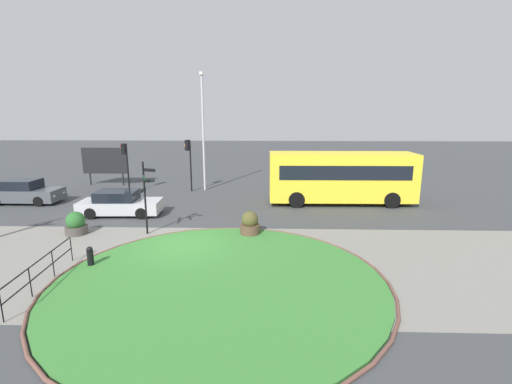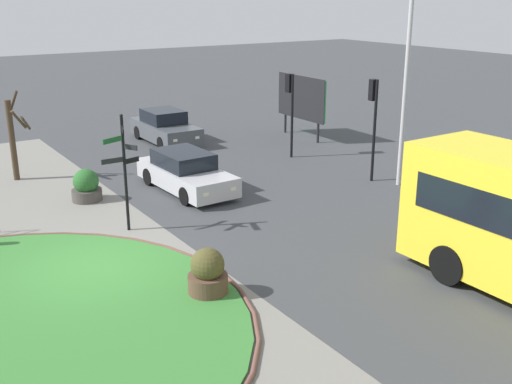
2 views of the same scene
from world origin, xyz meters
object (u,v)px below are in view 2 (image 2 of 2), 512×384
object	(u,v)px
car_far_lane	(165,128)
street_tree_bare	(14,136)
planter_near_signpost	(86,187)
planter_kerbside	(208,275)
car_near_lane	(186,173)
lamppost_tall	(407,60)
traffic_light_far	(290,96)
signpost_directional	(124,165)
traffic_light_near	(373,107)
billboard_left	(302,98)

from	to	relation	value
car_far_lane	street_tree_bare	bearing A→B (deg)	-69.84
planter_near_signpost	planter_kerbside	size ratio (longest dim) A/B	0.94
car_near_lane	lamppost_tall	xyz separation A→B (m)	(3.71, 6.97, 3.94)
lamppost_tall	street_tree_bare	bearing A→B (deg)	-125.48
street_tree_bare	traffic_light_far	bearing A→B (deg)	75.45
car_near_lane	planter_kerbside	bearing A→B (deg)	-25.52
signpost_directional	planter_kerbside	distance (m)	5.19
planter_kerbside	street_tree_bare	xyz separation A→B (m)	(-12.30, -1.50, 1.16)
traffic_light_near	street_tree_bare	size ratio (longest dim) A/B	1.12
car_far_lane	signpost_directional	bearing A→B (deg)	-30.15
planter_near_signpost	traffic_light_near	bearing A→B (deg)	70.78
planter_near_signpost	street_tree_bare	world-z (taller)	street_tree_bare
signpost_directional	car_far_lane	distance (m)	11.69
signpost_directional	billboard_left	distance (m)	14.01
billboard_left	car_near_lane	bearing A→B (deg)	-61.47
car_near_lane	car_far_lane	bearing A→B (deg)	158.18
billboard_left	planter_kerbside	bearing A→B (deg)	-43.77
traffic_light_near	signpost_directional	bearing A→B (deg)	97.08
signpost_directional	lamppost_tall	xyz separation A→B (m)	(1.04, 10.29, 2.52)
car_far_lane	lamppost_tall	distance (m)	12.48
signpost_directional	planter_near_signpost	distance (m)	3.81
car_far_lane	traffic_light_near	world-z (taller)	traffic_light_near
traffic_light_near	billboard_left	bearing A→B (deg)	-9.68
car_far_lane	planter_near_signpost	xyz separation A→B (m)	(6.52, -6.02, -0.20)
car_near_lane	planter_kerbside	distance (m)	8.31
traffic_light_near	billboard_left	world-z (taller)	traffic_light_near
planter_kerbside	traffic_light_near	bearing A→B (deg)	116.92
traffic_light_near	planter_near_signpost	xyz separation A→B (m)	(-3.45, -9.90, -2.30)
car_near_lane	planter_near_signpost	world-z (taller)	car_near_lane
planter_near_signpost	traffic_light_far	bearing A→B (deg)	96.57
car_near_lane	traffic_light_near	world-z (taller)	traffic_light_near
street_tree_bare	billboard_left	bearing A→B (deg)	89.64
traffic_light_far	planter_kerbside	world-z (taller)	traffic_light_far
billboard_left	planter_near_signpost	distance (m)	12.74
traffic_light_far	billboard_left	size ratio (longest dim) A/B	0.97
signpost_directional	billboard_left	size ratio (longest dim) A/B	0.96
car_far_lane	planter_kerbside	bearing A→B (deg)	-21.04
car_near_lane	street_tree_bare	world-z (taller)	street_tree_bare
traffic_light_near	lamppost_tall	bearing A→B (deg)	-148.59
lamppost_tall	billboard_left	world-z (taller)	lamppost_tall
car_near_lane	traffic_light_far	size ratio (longest dim) A/B	1.28
traffic_light_far	planter_near_signpost	world-z (taller)	traffic_light_far
car_near_lane	planter_near_signpost	size ratio (longest dim) A/B	4.07
traffic_light_near	lamppost_tall	distance (m)	2.14
lamppost_tall	billboard_left	xyz separation A→B (m)	(-8.30, 1.69, -2.66)
traffic_light_far	planter_near_signpost	xyz separation A→B (m)	(1.08, -9.39, -2.13)
lamppost_tall	street_tree_bare	size ratio (longest dim) A/B	2.52
lamppost_tall	traffic_light_far	bearing A→B (deg)	-170.00
car_far_lane	traffic_light_far	bearing A→B (deg)	32.36
traffic_light_far	street_tree_bare	xyz separation A→B (m)	(-2.80, -10.78, -0.93)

